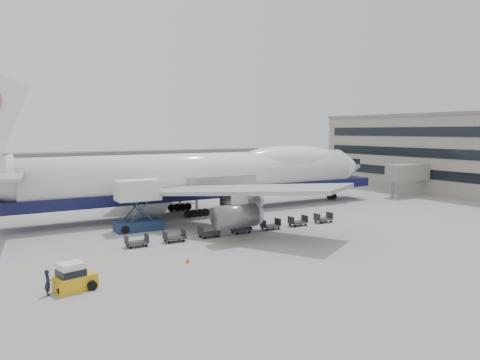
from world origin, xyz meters
TOP-DOWN VIEW (x-y plane):
  - ground at (0.00, 0.00)m, footprint 260.00×260.00m
  - apron_line at (0.00, -6.00)m, footprint 60.00×0.15m
  - hangar at (-10.00, 70.00)m, footprint 110.00×8.00m
  - airliner at (0.64, 12.00)m, footprint 67.00×55.30m
  - catering_truck at (-13.06, 4.52)m, footprint 5.69×4.03m
  - baggage_tug at (-24.42, -14.00)m, footprint 3.30×2.25m
  - ground_worker at (-26.30, -14.17)m, footprint 0.50×0.74m
  - traffic_cone at (-13.82, -11.60)m, footprint 0.36×0.36m
  - dolly_0 at (-15.90, -3.32)m, footprint 2.30×1.35m
  - dolly_1 at (-11.63, -3.32)m, footprint 2.30×1.35m
  - dolly_2 at (-7.35, -3.32)m, footprint 2.30×1.35m
  - dolly_3 at (-3.08, -3.32)m, footprint 2.30×1.35m
  - dolly_4 at (1.19, -3.32)m, footprint 2.30×1.35m
  - dolly_5 at (5.46, -3.32)m, footprint 2.30×1.35m
  - dolly_6 at (9.73, -3.32)m, footprint 2.30×1.35m

SIDE VIEW (x-z plane):
  - ground at x=0.00m, z-range 0.00..0.00m
  - apron_line at x=0.00m, z-range 0.00..0.01m
  - traffic_cone at x=-13.82m, z-range -0.01..0.52m
  - dolly_0 at x=-15.90m, z-range -0.12..1.18m
  - dolly_1 at x=-11.63m, z-range -0.12..1.18m
  - dolly_2 at x=-7.35m, z-range -0.12..1.18m
  - dolly_3 at x=-3.08m, z-range -0.12..1.18m
  - dolly_4 at x=1.19m, z-range -0.12..1.18m
  - dolly_5 at x=5.46m, z-range -0.12..1.18m
  - dolly_6 at x=9.73m, z-range -0.12..1.18m
  - baggage_tug at x=-24.42m, z-range -0.12..2.08m
  - ground_worker at x=-26.30m, z-range 0.00..1.96m
  - catering_truck at x=-13.06m, z-range 0.34..6.58m
  - hangar at x=-10.00m, z-range 0.00..7.00m
  - airliner at x=0.64m, z-range -4.37..15.61m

